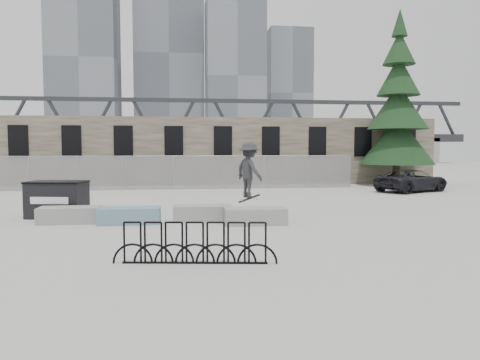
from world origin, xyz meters
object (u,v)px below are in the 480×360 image
at_px(suv, 412,181).
at_px(dumpster, 57,199).
at_px(planter_offset, 255,215).
at_px(spruce_tree, 398,114).
at_px(planter_far_left, 70,214).
at_px(planter_center_right, 202,212).
at_px(bike_rack, 195,244).
at_px(planter_center_left, 129,215).
at_px(skateboarder, 249,170).

bearing_deg(suv, dumpster, 88.88).
relative_size(planter_offset, suv, 0.44).
relative_size(planter_offset, spruce_tree, 0.17).
height_order(planter_far_left, planter_center_right, same).
bearing_deg(planter_offset, planter_far_left, 170.09).
distance_m(bike_rack, spruce_tree, 24.19).
xyz_separation_m(planter_center_left, suv, (14.74, 9.44, 0.34)).
bearing_deg(planter_center_left, dumpster, 147.51).
xyz_separation_m(planter_center_left, planter_offset, (4.10, -0.65, 0.00)).
bearing_deg(planter_far_left, dumpster, 118.92).
relative_size(dumpster, spruce_tree, 0.19).
height_order(planter_center_right, bike_rack, bike_rack).
bearing_deg(spruce_tree, bike_rack, -125.69).
height_order(planter_center_left, skateboarder, skateboarder).
xyz_separation_m(spruce_tree, skateboarder, (-11.79, -13.14, -2.96)).
bearing_deg(dumpster, planter_offset, -7.87).
bearing_deg(planter_offset, skateboarder, 90.88).
distance_m(planter_far_left, skateboarder, 6.23).
bearing_deg(planter_offset, planter_center_left, 171.00).
bearing_deg(suv, planter_center_left, 97.68).
relative_size(planter_far_left, planter_offset, 1.00).
xyz_separation_m(planter_center_right, planter_offset, (1.68, -0.96, 0.00)).
bearing_deg(bike_rack, planter_far_left, 123.37).
height_order(planter_offset, suv, suv).
bearing_deg(dumpster, bike_rack, -46.03).
bearing_deg(skateboarder, planter_far_left, 62.66).
relative_size(planter_center_right, suv, 0.44).
relative_size(spruce_tree, skateboarder, 5.46).
bearing_deg(spruce_tree, suv, -104.78).
distance_m(planter_center_left, planter_offset, 4.15).
xyz_separation_m(planter_center_right, skateboarder, (1.66, 0.28, 1.42)).
height_order(dumpster, spruce_tree, spruce_tree).
distance_m(dumpster, bike_rack, 8.71).
distance_m(planter_offset, spruce_tree, 19.10).
height_order(planter_offset, dumpster, dumpster).
bearing_deg(spruce_tree, planter_far_left, -143.29).
distance_m(planter_far_left, bike_rack, 7.21).
height_order(planter_far_left, planter_offset, same).
height_order(planter_far_left, bike_rack, bike_rack).
bearing_deg(planter_center_right, spruce_tree, 44.92).
bearing_deg(suv, planter_far_left, 93.39).
height_order(planter_center_right, suv, suv).
relative_size(planter_center_right, skateboarder, 0.95).
bearing_deg(planter_center_left, bike_rack, -70.56).
bearing_deg(planter_center_left, planter_far_left, 168.23).
bearing_deg(skateboarder, planter_center_right, 70.50).
xyz_separation_m(dumpster, skateboarder, (6.79, -1.14, 1.05)).
bearing_deg(planter_offset, dumpster, 160.76).
bearing_deg(spruce_tree, planter_center_left, -139.14).
relative_size(planter_center_left, suv, 0.44).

